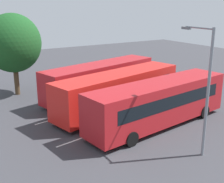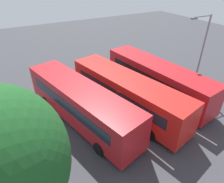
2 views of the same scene
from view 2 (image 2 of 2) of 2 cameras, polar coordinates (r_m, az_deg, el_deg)
The scene contains 9 objects.
ground_plane at distance 17.27m, azimuth 3.28°, elevation -4.27°, with size 69.12×69.12×0.00m, color #38383D.
bus_far_left at distance 18.62m, azimuth 12.76°, elevation 3.87°, with size 11.51×3.87×3.04m.
bus_center_left at distance 16.02m, azimuth 4.18°, elevation -0.26°, with size 11.55×4.82×3.04m.
bus_center_right at distance 15.03m, azimuth -9.22°, elevation -3.04°, with size 11.55×5.10×3.04m.
pedestrian at distance 22.90m, azimuth -7.65°, elevation 8.00°, with size 0.43×0.43×1.72m.
street_lamp at distance 20.33m, azimuth 24.46°, elevation 11.47°, with size 0.29×2.31×6.96m.
depot_tree at distance 7.98m, azimuth -28.77°, elevation -16.57°, with size 4.95×4.45×7.30m.
lane_stripe_outer_left at distance 18.23m, azimuth 8.55°, elevation -2.43°, with size 14.10×0.12×0.01m, color silver.
lane_stripe_inner_left at distance 16.49m, azimuth -2.58°, elevation -6.24°, with size 14.10×0.12×0.01m, color silver.
Camera 2 is at (-11.68, 7.67, 10.16)m, focal length 31.54 mm.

